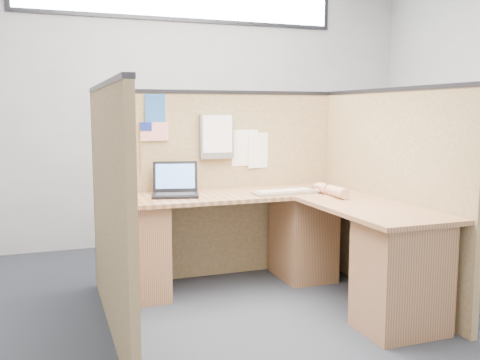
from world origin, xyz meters
name	(u,v)px	position (x,y,z in m)	size (l,w,h in m)	color
floor	(267,315)	(0.00, 0.00, 0.00)	(5.00, 5.00, 0.00)	#21252E
wall_back	(183,108)	(0.00, 2.25, 1.40)	(5.00, 5.00, 0.00)	#A8ABAE
clerestory_window	(182,2)	(0.00, 2.23, 2.45)	(3.30, 0.04, 0.38)	#232328
cubicle_partitions	(245,193)	(0.00, 0.43, 0.77)	(2.06, 1.83, 1.53)	brown
l_desk	(276,246)	(0.18, 0.29, 0.39)	(1.95, 1.75, 0.73)	brown
laptop	(173,187)	(-0.46, 0.75, 0.79)	(0.39, 0.40, 0.25)	black
keyboard	(284,192)	(0.35, 0.50, 0.75)	(0.50, 0.21, 0.03)	gray
mouse	(321,190)	(0.64, 0.48, 0.75)	(0.12, 0.07, 0.05)	silver
hand_forearm	(332,190)	(0.66, 0.32, 0.77)	(0.12, 0.43, 0.09)	tan
blue_poster	(156,109)	(-0.54, 0.97, 1.38)	(0.17, 0.00, 0.23)	#215199
american_flag	(151,134)	(-0.58, 0.96, 1.19)	(0.23, 0.01, 0.39)	olive
file_holder	(217,136)	(-0.05, 0.94, 1.16)	(0.28, 0.05, 0.36)	slate
paper_left	(244,148)	(0.19, 0.97, 1.06)	(0.23, 0.00, 0.30)	white
paper_right	(261,150)	(0.34, 0.97, 1.04)	(0.23, 0.00, 0.30)	white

